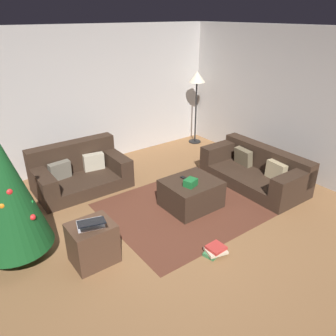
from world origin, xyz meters
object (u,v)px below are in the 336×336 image
side_table (93,243)px  corner_lamp (197,82)px  tv_remote (185,178)px  couch_right (257,170)px  gift_box (191,183)px  christmas_tree (4,189)px  ottoman (191,194)px  laptop (91,224)px  book_stack (215,250)px  couch_left (79,172)px

side_table → corner_lamp: size_ratio=0.32×
tv_remote → side_table: bearing=-172.7°
couch_right → gift_box: 1.57m
couch_right → side_table: size_ratio=3.53×
tv_remote → christmas_tree: bearing=169.6°
ottoman → gift_box: size_ratio=4.43×
ottoman → christmas_tree: bearing=172.1°
side_table → laptop: bearing=-106.5°
book_stack → couch_left: bearing=103.0°
tv_remote → christmas_tree: (-2.47, 0.23, 0.52)m
couch_left → laptop: 2.12m
couch_right → tv_remote: size_ratio=11.56×
ottoman → gift_box: (-0.11, -0.11, 0.27)m
couch_left → corner_lamp: corner_lamp is taller
tv_remote → book_stack: tv_remote is taller
ottoman → tv_remote: bearing=107.6°
couch_left → couch_right: (2.57, -1.77, -0.03)m
ottoman → book_stack: bearing=-115.2°
gift_box → christmas_tree: size_ratio=0.10×
book_stack → ottoman: bearing=64.8°
ottoman → side_table: (-1.78, -0.27, 0.04)m
christmas_tree → book_stack: 2.62m
tv_remote → ottoman: bearing=-77.4°
gift_box → couch_right: bearing=0.3°
couch_left → corner_lamp: bearing=-171.0°
ottoman → book_stack: (-0.50, -1.07, -0.16)m
couch_left → gift_box: couch_left is taller
side_table → ottoman: bearing=8.5°
tv_remote → side_table: side_table is taller
tv_remote → laptop: (-1.76, -0.43, 0.13)m
couch_left → tv_remote: size_ratio=9.67×
christmas_tree → laptop: bearing=-43.2°
gift_box → christmas_tree: 2.48m
christmas_tree → side_table: 1.19m
ottoman → book_stack: 1.20m
gift_box → laptop: (-1.68, -0.21, 0.09)m
side_table → corner_lamp: bearing=32.8°
tv_remote → corner_lamp: corner_lamp is taller
couch_left → side_table: size_ratio=2.95×
laptop → side_table: bearing=73.5°
gift_box → corner_lamp: bearing=47.7°
ottoman → gift_box: gift_box is taller
couch_right → laptop: bearing=94.9°
couch_left → ottoman: (1.14, -1.67, -0.06)m
couch_right → corner_lamp: bearing=-11.2°
couch_left → christmas_tree: (-1.37, -1.32, 0.70)m
corner_lamp → side_table: bearing=-147.2°
side_table → laptop: laptop is taller
tv_remote → laptop: size_ratio=0.35×
christmas_tree → gift_box: bearing=-10.7°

